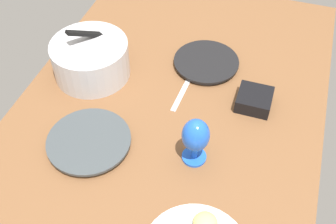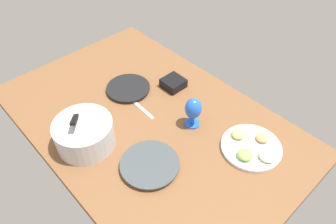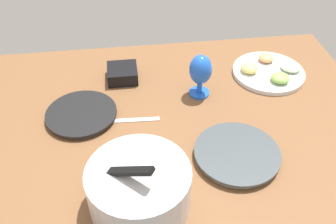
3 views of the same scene
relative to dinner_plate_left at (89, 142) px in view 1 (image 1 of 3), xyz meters
The scene contains 7 objects.
ground_plane 30.66cm from the dinner_plate_left, 38.85° to the right, with size 160.00×104.00×4.00cm, color brown.
dinner_plate_left is the anchor object (origin of this frame).
dinner_plate_right 55.25cm from the dinner_plate_left, 27.73° to the right, with size 24.81×24.81×2.13cm.
mixing_bowl 34.42cm from the dinner_plate_left, 23.13° to the left, with size 27.89×27.79×20.29cm.
hurricane_glass_blue 34.74cm from the dinner_plate_left, 80.70° to the right, with size 8.38×8.38×16.85cm.
square_bowl_black 57.53cm from the dinner_plate_left, 54.20° to the right, with size 11.65×11.65×5.14cm.
fork_by_right_plate 37.62cm from the dinner_plate_left, 34.69° to the right, with size 18.00×1.80×0.60cm, color silver.
Camera 1 is at (-92.41, -29.81, 104.75)cm, focal length 44.00 mm.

